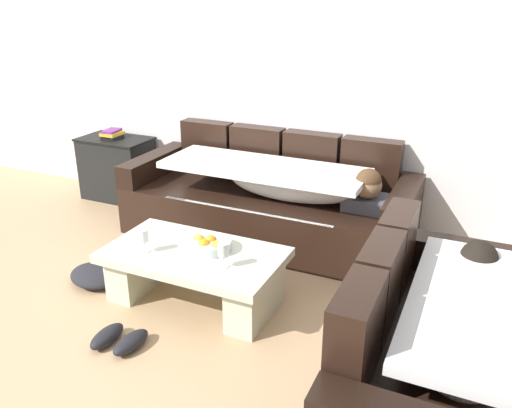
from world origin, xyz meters
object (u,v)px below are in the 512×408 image
Objects in this scene: wine_glass_near_left at (144,236)px; crumpled_garment at (95,275)px; side_cabinet at (118,168)px; pair_of_shoes at (119,339)px; couch_along_wall at (272,202)px; fruit_bowl at (210,245)px; couch_near_window at (447,359)px; wine_glass_near_right at (223,251)px; book_stack_on_cabinet at (112,134)px; coffee_table at (195,270)px.

wine_glass_near_left is 0.42× the size of crumpled_garment.
pair_of_shoes is at bearing -51.71° from side_cabinet.
wine_glass_near_left is (-0.37, -1.30, 0.17)m from couch_along_wall.
crumpled_garment is at bearing -169.06° from fruit_bowl.
couch_along_wall is 1.83m from pair_of_shoes.
wine_glass_near_left reaches higher than crumpled_garment.
couch_along_wall reaches higher than side_cabinet.
couch_along_wall is 2.22m from couch_near_window.
wine_glass_near_left is at bearing -176.36° from wine_glass_near_right.
book_stack_on_cabinet is 0.52× the size of crumpled_garment.
book_stack_on_cabinet is (-1.77, 1.38, 0.44)m from coffee_table.
wine_glass_near_left is 0.54× the size of pair_of_shoes.
pair_of_shoes is at bearing -130.20° from wine_glass_near_right.
coffee_table is at bearing -93.93° from couch_along_wall.
book_stack_on_cabinet is (-1.48, 1.52, 0.19)m from wine_glass_near_left.
fruit_bowl is (0.01, -1.10, 0.09)m from couch_along_wall.
wine_glass_near_left reaches higher than fruit_bowl.
couch_near_window is 10.25× the size of wine_glass_near_left.
couch_along_wall reaches higher than wine_glass_near_right.
crumpled_garment is (-0.89, -0.17, -0.36)m from fruit_bowl.
coffee_table is 7.23× the size of wine_glass_near_left.
couch_near_window is 2.36× the size of side_cabinet.
fruit_bowl is 0.27m from wine_glass_near_right.
wine_glass_near_left reaches higher than pair_of_shoes.
book_stack_on_cabinet is at bearing 144.82° from fruit_bowl.
pair_of_shoes is at bearing -51.27° from book_stack_on_cabinet.
wine_glass_near_right is 0.54× the size of pair_of_shoes.
crumpled_garment is (-0.88, -1.27, -0.27)m from couch_along_wall.
couch_along_wall reaches higher than coffee_table.
couch_near_window is 1.42m from wine_glass_near_right.
side_cabinet is at bearing 62.60° from couch_near_window.
couch_along_wall is at bearing -6.70° from book_stack_on_cabinet.
wine_glass_near_right is 0.42× the size of crumpled_garment.
couch_near_window is at bearing -13.17° from coffee_table.
wine_glass_near_right is at bearing 49.80° from pair_of_shoes.
pair_of_shoes is at bearing -104.20° from coffee_table.
couch_along_wall is at bearing 99.18° from wine_glass_near_right.
couch_along_wall reaches higher than book_stack_on_cabinet.
couch_near_window is 2.50m from crumpled_garment.
book_stack_on_cabinet is at bearing 134.23° from wine_glass_near_left.
side_cabinet is 2.59m from pair_of_shoes.
couch_near_window is (1.59, -1.55, 0.00)m from couch_along_wall.
book_stack_on_cabinet reaches higher than fruit_bowl.
wine_glass_near_right is 2.54m from book_stack_on_cabinet.
crumpled_garment is at bearing 176.11° from wine_glass_near_left.
book_stack_on_cabinet is at bearing -160.05° from side_cabinet.
couch_along_wall is 8.76× the size of fruit_bowl.
crumpled_garment is at bearing -179.88° from wine_glass_near_right.
crumpled_garment is at bearing 140.63° from pair_of_shoes.
coffee_table is (-1.67, 0.39, -0.10)m from couch_near_window.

